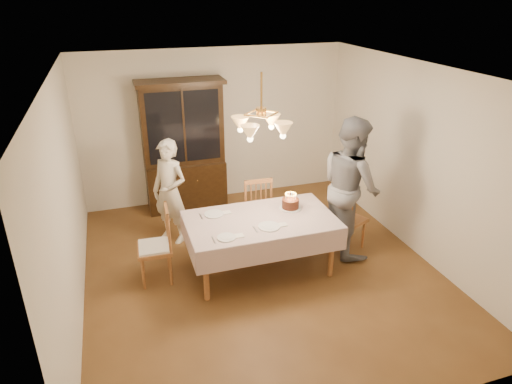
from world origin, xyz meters
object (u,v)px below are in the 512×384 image
object	(u,v)px
elderly_woman	(170,192)
dining_table	(261,224)
chair_far_side	(255,210)
birthday_cake	(290,204)
china_hutch	(184,148)

from	to	relation	value
elderly_woman	dining_table	bearing A→B (deg)	-3.44
chair_far_side	birthday_cake	bearing A→B (deg)	-69.72
china_hutch	elderly_woman	world-z (taller)	china_hutch
birthday_cake	chair_far_side	bearing A→B (deg)	110.28
dining_table	birthday_cake	xyz separation A→B (m)	(0.47, 0.17, 0.14)
dining_table	elderly_woman	xyz separation A→B (m)	(-0.99, 1.16, 0.09)
china_hutch	birthday_cake	xyz separation A→B (m)	(1.06, -2.09, -0.22)
chair_far_side	elderly_woman	distance (m)	1.28
dining_table	chair_far_side	xyz separation A→B (m)	(0.21, 0.88, -0.24)
dining_table	chair_far_side	distance (m)	0.94
dining_table	chair_far_side	size ratio (longest dim) A/B	1.90
dining_table	birthday_cake	size ratio (longest dim) A/B	6.33
chair_far_side	birthday_cake	size ratio (longest dim) A/B	3.33
dining_table	elderly_woman	size ratio (longest dim) A/B	1.22
chair_far_side	elderly_woman	xyz separation A→B (m)	(-1.20, 0.28, 0.33)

